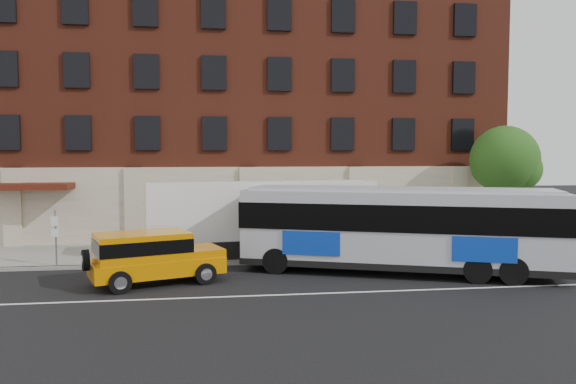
{
  "coord_description": "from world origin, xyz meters",
  "views": [
    {
      "loc": [
        -1.99,
        -18.44,
        4.91
      ],
      "look_at": [
        1.33,
        5.5,
        3.22
      ],
      "focal_mm": 34.98,
      "sensor_mm": 36.0,
      "label": 1
    }
  ],
  "objects": [
    {
      "name": "yellow_suv",
      "position": [
        -4.23,
        2.8,
        1.12
      ],
      "size": [
        5.25,
        3.46,
        1.95
      ],
      "color": "#D67B00",
      "rests_on": "ground"
    },
    {
      "name": "building",
      "position": [
        -0.01,
        16.92,
        7.58
      ],
      "size": [
        30.0,
        12.1,
        15.0
      ],
      "color": "maroon",
      "rests_on": "sidewalk"
    },
    {
      "name": "sidewalk",
      "position": [
        0.0,
        9.0,
        0.07
      ],
      "size": [
        60.0,
        6.0,
        0.15
      ],
      "primitive_type": "cube",
      "color": "#9A978C",
      "rests_on": "ground"
    },
    {
      "name": "ground",
      "position": [
        0.0,
        0.0,
        0.0
      ],
      "size": [
        120.0,
        120.0,
        0.0
      ],
      "primitive_type": "plane",
      "color": "black",
      "rests_on": "ground"
    },
    {
      "name": "city_bus",
      "position": [
        5.59,
        3.34,
        1.93
      ],
      "size": [
        12.91,
        7.05,
        3.5
      ],
      "color": "#B3B5BE",
      "rests_on": "ground"
    },
    {
      "name": "sign_pole",
      "position": [
        -8.5,
        6.15,
        1.45
      ],
      "size": [
        0.3,
        0.2,
        2.5
      ],
      "color": "slate",
      "rests_on": "ground"
    },
    {
      "name": "lane_line",
      "position": [
        0.0,
        0.5,
        0.01
      ],
      "size": [
        60.0,
        0.12,
        0.01
      ],
      "primitive_type": "cube",
      "color": "silver",
      "rests_on": "ground"
    },
    {
      "name": "street_tree",
      "position": [
        13.54,
        9.48,
        4.41
      ],
      "size": [
        3.6,
        3.6,
        6.2
      ],
      "color": "#322519",
      "rests_on": "sidewalk"
    },
    {
      "name": "kerb",
      "position": [
        0.0,
        6.0,
        0.07
      ],
      "size": [
        60.0,
        0.25,
        0.15
      ],
      "primitive_type": "cube",
      "color": "#9A978C",
      "rests_on": "ground"
    },
    {
      "name": "shipping_container",
      "position": [
        0.43,
        7.6,
        1.75
      ],
      "size": [
        10.82,
        3.47,
        3.55
      ],
      "color": "black",
      "rests_on": "ground"
    }
  ]
}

